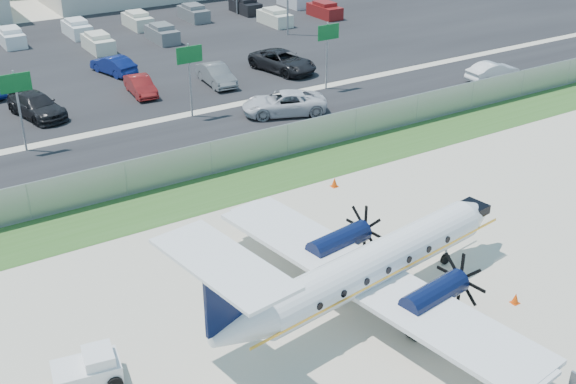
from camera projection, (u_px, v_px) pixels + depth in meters
ground at (365, 296)px, 29.94m from camera, size 170.00×170.00×0.00m
grass_verge at (229, 188)px, 39.02m from camera, size 170.00×4.00×0.02m
access_road at (176, 145)px, 44.32m from camera, size 170.00×8.00×0.02m
parking_lot at (72, 62)px, 60.22m from camera, size 170.00×32.00×0.02m
perimeter_fence at (212, 158)px, 40.09m from camera, size 120.00×0.06×1.99m
sign_left at (17, 94)px, 41.87m from camera, size 1.80×0.26×5.00m
sign_mid at (190, 65)px, 47.08m from camera, size 1.80×0.26×5.00m
sign_right at (328, 41)px, 52.30m from camera, size 1.80×0.26×5.00m
aircraft at (369, 267)px, 28.42m from camera, size 16.29×16.01×4.99m
pushback_tug at (90, 369)px, 25.02m from camera, size 2.49×1.97×1.24m
cone_nose at (515, 298)px, 29.42m from camera, size 0.33×0.33×0.47m
cone_starboard_wing at (334, 182)px, 39.05m from camera, size 0.37×0.37×0.52m
road_car_mid at (284, 114)px, 49.14m from camera, size 6.24×4.56×1.58m
road_car_east at (491, 81)px, 55.74m from camera, size 4.42×1.68×1.44m
parked_car_b at (38, 117)px, 48.73m from camera, size 3.37×5.77×1.57m
parked_car_c at (141, 95)px, 52.76m from camera, size 1.78×4.25×1.37m
parked_car_d at (217, 84)px, 54.88m from camera, size 1.96×4.74×1.53m
parked_car_e at (283, 71)px, 57.86m from camera, size 3.91×6.40×1.66m
parked_car_g at (114, 74)px, 57.26m from camera, size 2.66×4.70×1.47m
far_parking_rows at (55, 48)px, 64.01m from camera, size 56.00×10.00×1.60m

